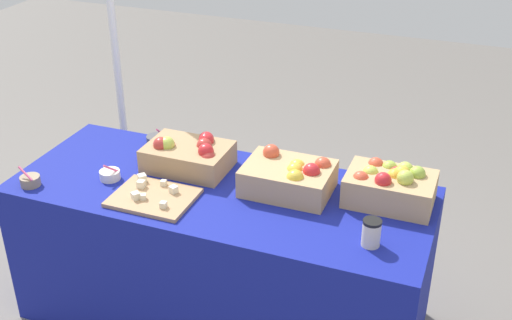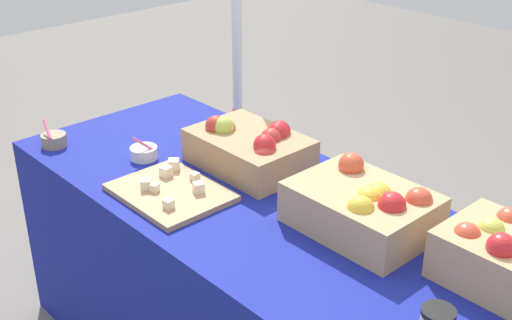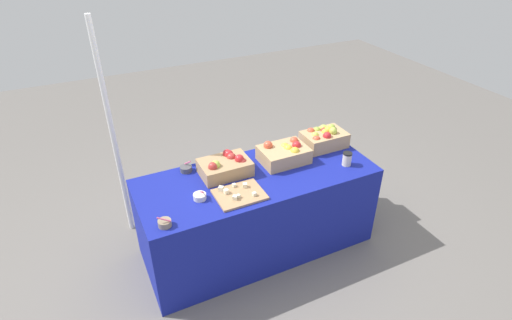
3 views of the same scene
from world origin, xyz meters
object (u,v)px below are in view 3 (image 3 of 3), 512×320
apple_crate_left (324,138)px  coffee_cup (347,159)px  apple_crate_middle (284,153)px  sample_bowl_far (165,223)px  sample_bowl_near (200,196)px  sample_bowl_mid (186,169)px  tent_pole (113,137)px  apple_crate_right (225,166)px  cutting_board_front (239,194)px

apple_crate_left → coffee_cup: bearing=-90.7°
coffee_cup → apple_crate_middle: bearing=146.8°
apple_crate_left → sample_bowl_far: 1.61m
sample_bowl_near → sample_bowl_mid: 0.40m
apple_crate_middle → sample_bowl_mid: 0.81m
tent_pole → sample_bowl_mid: bearing=-41.7°
apple_crate_left → sample_bowl_far: size_ratio=3.98×
apple_crate_right → cutting_board_front: apple_crate_right is taller
cutting_board_front → tent_pole: (-0.71, 0.90, 0.21)m
apple_crate_left → apple_crate_right: apple_crate_left is taller
apple_crate_middle → apple_crate_right: (-0.51, 0.03, -0.00)m
apple_crate_middle → coffee_cup: apple_crate_middle is taller
sample_bowl_far → apple_crate_middle: bearing=18.8°
apple_crate_left → sample_bowl_far: bearing=-163.9°
apple_crate_right → cutting_board_front: bearing=-93.9°
tent_pole → apple_crate_middle: bearing=-26.2°
cutting_board_front → tent_pole: size_ratio=0.18×
sample_bowl_near → coffee_cup: size_ratio=0.83×
apple_crate_right → sample_bowl_near: bearing=-142.1°
sample_bowl_far → sample_bowl_near: bearing=30.5°
apple_crate_left → tent_pole: 1.77m
cutting_board_front → sample_bowl_far: bearing=-170.6°
apple_crate_right → tent_pole: (-0.74, 0.58, 0.15)m
sample_bowl_near → sample_bowl_mid: (0.02, 0.40, 0.00)m
apple_crate_right → sample_bowl_mid: 0.32m
apple_crate_right → sample_bowl_near: size_ratio=4.13×
apple_crate_middle → sample_bowl_mid: (-0.78, 0.20, -0.05)m
apple_crate_left → sample_bowl_near: 1.27m
apple_crate_left → apple_crate_middle: size_ratio=0.97×
apple_crate_middle → cutting_board_front: 0.61m
apple_crate_left → sample_bowl_mid: apple_crate_left is taller
apple_crate_right → apple_crate_middle: bearing=-3.5°
cutting_board_front → coffee_cup: 0.96m
apple_crate_left → sample_bowl_near: apple_crate_left is taller
cutting_board_front → sample_bowl_far: sample_bowl_far is taller
apple_crate_right → sample_bowl_mid: apple_crate_right is taller
apple_crate_right → tent_pole: 0.95m
cutting_board_front → sample_bowl_far: (-0.58, -0.10, 0.01)m
sample_bowl_mid → coffee_cup: (1.21, -0.48, 0.03)m
sample_bowl_mid → tent_pole: tent_pole is taller
apple_crate_middle → coffee_cup: 0.51m
apple_crate_middle → sample_bowl_mid: apple_crate_middle is taller
apple_crate_middle → sample_bowl_near: apple_crate_middle is taller
apple_crate_left → apple_crate_right: 0.95m
sample_bowl_mid → tent_pole: (-0.46, 0.41, 0.20)m
sample_bowl_mid → coffee_cup: 1.30m
apple_crate_middle → cutting_board_front: apple_crate_middle is taller
apple_crate_left → tent_pole: tent_pole is taller
cutting_board_front → coffee_cup: bearing=0.1°
apple_crate_middle → tent_pole: tent_pole is taller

